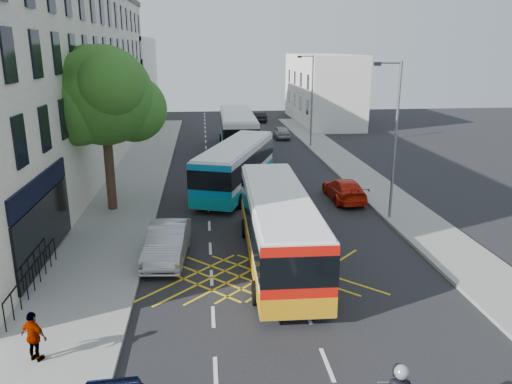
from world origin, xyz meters
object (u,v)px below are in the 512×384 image
object	(u,v)px
lamp_far	(311,96)
distant_car_grey	(236,128)
parked_car_silver	(167,243)
red_hatchback	(344,189)
street_tree	(103,97)
lamp_near	(394,133)
distant_car_dark	(259,117)
bus_mid	(236,166)
bus_far	(238,131)
distant_car_silver	(281,132)
bus_near	(278,226)
pedestrian_far	(34,337)

from	to	relation	value
lamp_far	distant_car_grey	distance (m)	11.30
parked_car_silver	red_hatchback	world-z (taller)	parked_car_silver
street_tree	parked_car_silver	distance (m)	9.53
street_tree	lamp_near	size ratio (longest dim) A/B	1.10
distant_car_grey	distant_car_dark	distance (m)	9.10
parked_car_silver	red_hatchback	xyz separation A→B (m)	(9.90, 7.69, -0.10)
lamp_far	bus_mid	distance (m)	15.79
lamp_far	red_hatchback	world-z (taller)	lamp_far
street_tree	red_hatchback	distance (m)	14.55
street_tree	distant_car_dark	bearing A→B (deg)	70.61
bus_far	distant_car_silver	xyz separation A→B (m)	(4.75, 5.90, -1.18)
street_tree	parked_car_silver	size ratio (longest dim) A/B	1.93
bus_far	distant_car_silver	size ratio (longest dim) A/B	3.36
lamp_near	bus_mid	xyz separation A→B (m)	(-7.56, 6.47, -3.04)
bus_near	distant_car_silver	distance (m)	30.19
bus_far	distant_car_dark	bearing A→B (deg)	78.65
red_hatchback	distant_car_dark	xyz separation A→B (m)	(-1.39, 33.31, -0.05)
distant_car_silver	pedestrian_far	bearing A→B (deg)	67.12
bus_near	distant_car_silver	bearing A→B (deg)	82.35
lamp_far	distant_car_dark	xyz separation A→B (m)	(-2.71, 17.04, -4.02)
parked_car_silver	pedestrian_far	world-z (taller)	pedestrian_far
bus_near	distant_car_silver	xyz separation A→B (m)	(4.69, 29.80, -0.99)
distant_car_silver	red_hatchback	bearing A→B (deg)	87.77
lamp_near	distant_car_dark	bearing A→B (deg)	94.19
bus_mid	parked_car_silver	world-z (taller)	bus_mid
red_hatchback	pedestrian_far	xyz separation A→B (m)	(-13.15, -14.86, 0.26)
parked_car_silver	pedestrian_far	xyz separation A→B (m)	(-3.25, -7.17, 0.16)
street_tree	distant_car_silver	world-z (taller)	street_tree
distant_car_dark	bus_mid	bearing A→B (deg)	75.21
bus_near	distant_car_grey	xyz separation A→B (m)	(0.44, 33.32, -1.01)
distant_car_silver	distant_car_dark	xyz separation A→B (m)	(-0.85, 11.96, -0.02)
distant_car_grey	distant_car_silver	distance (m)	5.52
street_tree	distant_car_silver	distance (m)	26.19
distant_car_grey	lamp_far	bearing A→B (deg)	-49.74
street_tree	bus_mid	world-z (taller)	street_tree
pedestrian_far	distant_car_silver	bearing A→B (deg)	-81.71
red_hatchback	distant_car_silver	xyz separation A→B (m)	(-0.54, 21.35, -0.03)
bus_near	bus_far	bearing A→B (deg)	91.43
bus_far	distant_car_grey	size ratio (longest dim) A/B	2.86
lamp_near	bus_far	world-z (taller)	lamp_near
lamp_near	distant_car_grey	xyz separation A→B (m)	(-6.12, 28.60, -4.03)
bus_near	lamp_near	bearing A→B (deg)	37.07
bus_mid	red_hatchback	size ratio (longest dim) A/B	2.44
lamp_near	pedestrian_far	size ratio (longest dim) A/B	5.25
bus_near	distant_car_grey	world-z (taller)	bus_near
parked_car_silver	lamp_far	bearing A→B (deg)	69.61
street_tree	pedestrian_far	bearing A→B (deg)	-89.04
bus_far	pedestrian_far	distance (m)	31.32
bus_far	parked_car_silver	bearing A→B (deg)	-100.31
bus_near	parked_car_silver	size ratio (longest dim) A/B	2.39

